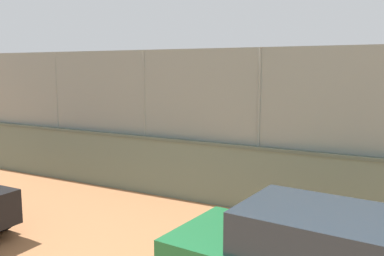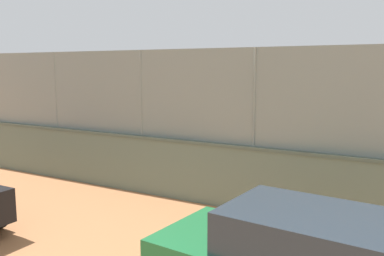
{
  "view_description": "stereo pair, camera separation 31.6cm",
  "coord_description": "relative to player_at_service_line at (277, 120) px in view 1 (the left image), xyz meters",
  "views": [
    {
      "loc": [
        -6.7,
        21.57,
        3.45
      ],
      "look_at": [
        0.77,
        7.64,
        1.16
      ],
      "focal_mm": 39.24,
      "sensor_mm": 36.0,
      "label": 1
    },
    {
      "loc": [
        -6.97,
        21.42,
        3.45
      ],
      "look_at": [
        0.77,
        7.64,
        1.16
      ],
      "focal_mm": 39.24,
      "sensor_mm": 36.0,
      "label": 2
    }
  ],
  "objects": [
    {
      "name": "ground_plane",
      "position": [
        0.97,
        -2.36,
        -0.99
      ],
      "size": [
        260.0,
        260.0,
        0.0
      ],
      "primitive_type": "plane",
      "color": "#B27247"
    },
    {
      "name": "perimeter_wall",
      "position": [
        2.4,
        9.8,
        -0.18
      ],
      "size": [
        23.26,
        0.41,
        1.6
      ],
      "color": "slate",
      "rests_on": "ground_plane"
    },
    {
      "name": "fence_panel_on_wall",
      "position": [
        2.4,
        9.8,
        1.77
      ],
      "size": [
        22.87,
        0.13,
        2.32
      ],
      "color": "gray",
      "rests_on": "perimeter_wall"
    },
    {
      "name": "player_at_service_line",
      "position": [
        0.0,
        0.0,
        0.0
      ],
      "size": [
        0.77,
        1.28,
        1.67
      ],
      "color": "navy",
      "rests_on": "ground_plane"
    },
    {
      "name": "player_foreground_swinging",
      "position": [
        1.69,
        2.27,
        -0.03
      ],
      "size": [
        0.75,
        1.27,
        1.61
      ],
      "color": "#B2B2B2",
      "rests_on": "ground_plane"
    },
    {
      "name": "player_baseline_waiting",
      "position": [
        2.66,
        5.04,
        -0.06
      ],
      "size": [
        0.71,
        0.86,
        1.59
      ],
      "color": "#B2B2B2",
      "rests_on": "ground_plane"
    },
    {
      "name": "sports_ball",
      "position": [
        0.42,
        1.91,
        -0.9
      ],
      "size": [
        0.17,
        0.17,
        0.17
      ],
      "primitive_type": "sphere",
      "color": "yellow",
      "rests_on": "ground_plane"
    },
    {
      "name": "spare_ball_by_wall",
      "position": [
        3.23,
        8.05,
        -0.89
      ],
      "size": [
        0.19,
        0.19,
        0.19
      ],
      "primitive_type": "sphere",
      "color": "#3399D8",
      "rests_on": "ground_plane"
    },
    {
      "name": "courtside_bench",
      "position": [
        3.84,
        7.9,
        -0.52
      ],
      "size": [
        1.6,
        0.38,
        0.87
      ],
      "color": "brown",
      "rests_on": "ground_plane"
    }
  ]
}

